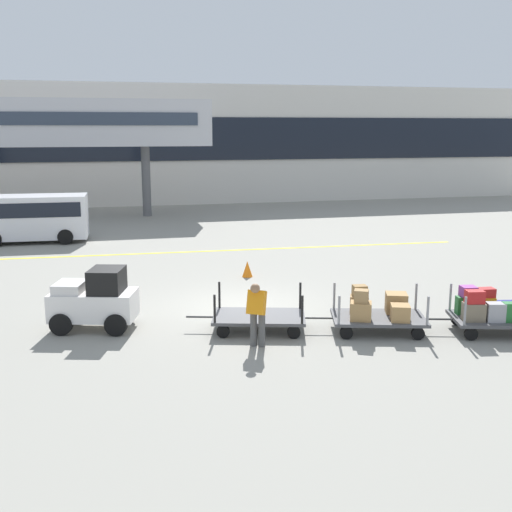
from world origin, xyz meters
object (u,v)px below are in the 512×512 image
safety_cone_near (247,269)px  baggage_handler (257,311)px  baggage_cart_lead (259,317)px  baggage_cart_tail (494,311)px  shuttle_van (32,215)px  baggage_tug (95,300)px  baggage_cart_middle (378,311)px

safety_cone_near → baggage_handler: bearing=-101.2°
baggage_cart_lead → baggage_handler: size_ratio=1.97×
baggage_cart_lead → baggage_cart_tail: baggage_cart_tail is taller
shuttle_van → baggage_tug: bearing=-78.3°
baggage_handler → shuttle_van: (-6.47, 15.78, 0.37)m
baggage_tug → baggage_handler: baggage_tug is taller
baggage_handler → safety_cone_near: size_ratio=2.84×
baggage_cart_middle → safety_cone_near: size_ratio=5.61×
baggage_handler → safety_cone_near: (1.38, 6.95, -0.59)m
baggage_cart_middle → baggage_cart_tail: baggage_cart_middle is taller
baggage_cart_lead → shuttle_van: 16.14m
baggage_cart_lead → baggage_cart_tail: (5.65, -1.56, 0.22)m
baggage_tug → baggage_cart_lead: 4.18m
baggage_tug → baggage_cart_lead: baggage_tug is taller
shuttle_van → safety_cone_near: size_ratio=8.87×
baggage_handler → safety_cone_near: 7.11m
baggage_cart_tail → safety_cone_near: 8.67m
baggage_cart_lead → baggage_cart_tail: 5.87m
baggage_cart_middle → baggage_handler: 3.27m
shuttle_van → baggage_cart_lead: bearing=-65.0°
shuttle_van → baggage_cart_middle: bearing=-57.8°
baggage_cart_lead → shuttle_van: bearing=115.0°
baggage_tug → baggage_cart_lead: bearing=-15.7°
safety_cone_near → baggage_cart_middle: bearing=-74.3°
baggage_tug → baggage_cart_middle: bearing=-15.6°
baggage_cart_lead → baggage_cart_tail: bearing=-15.4°
baggage_cart_middle → baggage_handler: (-3.23, -0.37, 0.32)m
baggage_cart_tail → safety_cone_near: (-4.61, 7.33, -0.29)m
baggage_cart_tail → shuttle_van: bearing=127.6°
baggage_cart_lead → baggage_cart_middle: 3.01m
baggage_cart_middle → safety_cone_near: baggage_cart_middle is taller
baggage_cart_middle → safety_cone_near: bearing=105.7°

